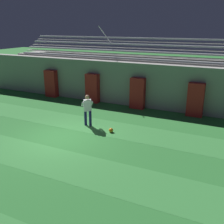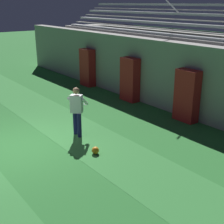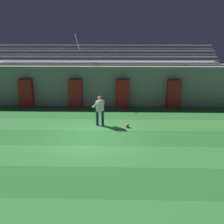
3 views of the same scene
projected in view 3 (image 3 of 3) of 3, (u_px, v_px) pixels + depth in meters
ground_plane at (90, 138)px, 12.68m from camera, size 80.00×80.00×0.00m
turf_stripe_near at (65, 222)px, 6.90m from camera, size 28.00×2.02×0.01m
turf_stripe_mid at (85, 156)px, 10.80m from camera, size 28.00×2.02×0.01m
turf_stripe_far at (94, 125)px, 14.69m from camera, size 28.00×2.02×0.01m
back_wall at (99, 86)px, 18.55m from camera, size 24.00×0.60×2.80m
padding_pillar_gate_left at (76, 94)px, 18.18m from camera, size 0.91×0.44×1.95m
padding_pillar_gate_right at (122, 94)px, 18.10m from camera, size 0.91×0.44×1.95m
padding_pillar_far_left at (26, 93)px, 18.27m from camera, size 0.91×0.44×1.95m
padding_pillar_far_right at (174, 94)px, 18.01m from camera, size 0.91×0.44×1.95m
bleacher_stand at (101, 80)px, 20.45m from camera, size 18.00×3.35×5.03m
goalkeeper at (100, 109)px, 14.31m from camera, size 0.74×0.73×1.67m
soccer_ball at (127, 126)px, 14.19m from camera, size 0.22×0.22×0.22m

